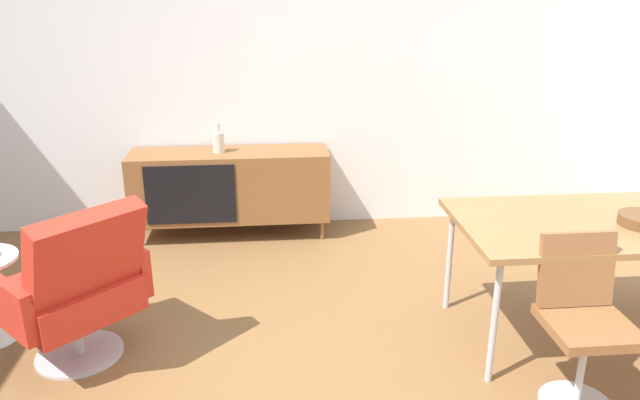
{
  "coord_description": "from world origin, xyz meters",
  "views": [
    {
      "loc": [
        -0.03,
        -2.45,
        1.99
      ],
      "look_at": [
        0.28,
        0.87,
        0.8
      ],
      "focal_mm": 33.89,
      "sensor_mm": 36.0,
      "label": 1
    }
  ],
  "objects": [
    {
      "name": "dining_chair_front_left",
      "position": [
        1.49,
        -0.01,
        0.47
      ],
      "size": [
        0.4,
        0.42,
        0.86
      ],
      "color": "brown",
      "rests_on": "ground_plane"
    },
    {
      "name": "lounge_chair_red",
      "position": [
        -1.07,
        0.56,
        0.47
      ],
      "size": [
        0.91,
        0.91,
        0.95
      ],
      "color": "red",
      "rests_on": "ground_plane"
    },
    {
      "name": "dining_table",
      "position": [
        1.84,
        0.55,
        0.7
      ],
      "size": [
        1.6,
        0.9,
        0.74
      ],
      "color": "olive",
      "rests_on": "ground_plane"
    },
    {
      "name": "wall_back",
      "position": [
        0.0,
        2.6,
        1.4
      ],
      "size": [
        6.8,
        0.12,
        2.8
      ],
      "primitive_type": "cube",
      "color": "white",
      "rests_on": "ground_plane"
    },
    {
      "name": "vase_cobalt",
      "position": [
        -0.4,
        2.3,
        0.81
      ],
      "size": [
        0.09,
        0.09,
        0.24
      ],
      "color": "beige",
      "rests_on": "sideboard"
    },
    {
      "name": "sideboard",
      "position": [
        -0.32,
        2.3,
        0.44
      ],
      "size": [
        1.6,
        0.45,
        0.72
      ],
      "color": "brown",
      "rests_on": "ground_plane"
    }
  ]
}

